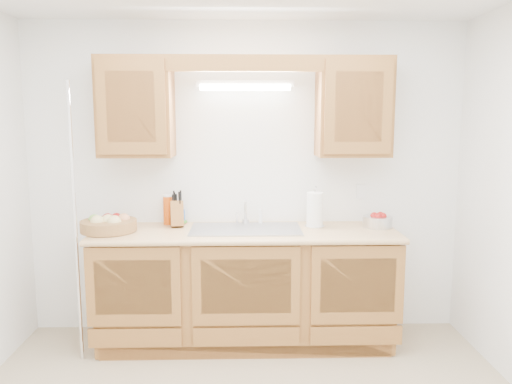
{
  "coord_description": "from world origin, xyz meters",
  "views": [
    {
      "loc": [
        -0.01,
        -2.53,
        1.74
      ],
      "look_at": [
        0.07,
        0.85,
        1.24
      ],
      "focal_mm": 35.0,
      "sensor_mm": 36.0,
      "label": 1
    }
  ],
  "objects_px": {
    "fruit_basket": "(109,224)",
    "apple_bowl": "(378,221)",
    "knife_block": "(177,213)",
    "paper_towel": "(315,210)"
  },
  "relations": [
    {
      "from": "fruit_basket",
      "to": "apple_bowl",
      "type": "xyz_separation_m",
      "value": [
        2.06,
        0.1,
        -0.01
      ]
    },
    {
      "from": "fruit_basket",
      "to": "apple_bowl",
      "type": "bearing_deg",
      "value": 2.76
    },
    {
      "from": "fruit_basket",
      "to": "knife_block",
      "type": "height_order",
      "value": "knife_block"
    },
    {
      "from": "knife_block",
      "to": "paper_towel",
      "type": "height_order",
      "value": "paper_towel"
    },
    {
      "from": "paper_towel",
      "to": "apple_bowl",
      "type": "distance_m",
      "value": 0.5
    },
    {
      "from": "fruit_basket",
      "to": "knife_block",
      "type": "distance_m",
      "value": 0.52
    },
    {
      "from": "paper_towel",
      "to": "apple_bowl",
      "type": "relative_size",
      "value": 1.07
    },
    {
      "from": "fruit_basket",
      "to": "paper_towel",
      "type": "distance_m",
      "value": 1.58
    },
    {
      "from": "fruit_basket",
      "to": "apple_bowl",
      "type": "distance_m",
      "value": 2.06
    },
    {
      "from": "paper_towel",
      "to": "apple_bowl",
      "type": "height_order",
      "value": "paper_towel"
    }
  ]
}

